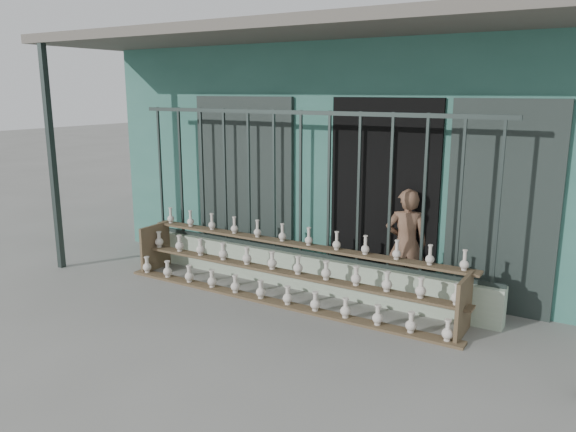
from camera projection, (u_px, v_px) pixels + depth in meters
The scene contains 6 objects.
ground at pixel (241, 322), 6.15m from camera, with size 60.00×60.00×0.00m, color slate.
workshop_building at pixel (389, 143), 9.31m from camera, with size 7.40×6.60×3.21m.
parapet_wall at pixel (300, 271), 7.18m from camera, with size 5.00×0.20×0.45m, color #ABBFA4.
security_fence at pixel (301, 184), 6.94m from camera, with size 5.00×0.04×1.80m.
shelf_rack at pixel (284, 269), 6.80m from camera, with size 4.50×0.68×0.85m.
elderly_woman at pixel (406, 244), 6.73m from camera, with size 0.49×0.33×1.35m, color brown.
Camera 1 is at (3.43, -4.63, 2.49)m, focal length 35.00 mm.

